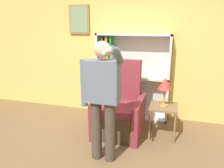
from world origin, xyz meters
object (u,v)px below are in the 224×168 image
side_table (163,111)px  armchair (120,111)px  bookcase (123,78)px  table_lamp (165,85)px  person_standing (102,95)px

side_table → armchair: bearing=-175.4°
armchair → bookcase: bearing=100.0°
bookcase → armchair: bookcase is taller
side_table → table_lamp: 0.46m
armchair → person_standing: (-0.02, -0.88, 0.58)m
side_table → table_lamp: size_ratio=1.12×
bookcase → table_lamp: bearing=-37.1°
armchair → side_table: (0.74, 0.06, 0.08)m
person_standing → side_table: size_ratio=3.05×
bookcase → side_table: (0.87, -0.66, -0.36)m
bookcase → side_table: 1.15m
side_table → table_lamp: (-0.00, -0.00, 0.46)m
person_standing → table_lamp: (0.77, 0.94, -0.04)m
armchair → table_lamp: size_ratio=2.58×
person_standing → side_table: (0.77, 0.94, -0.51)m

